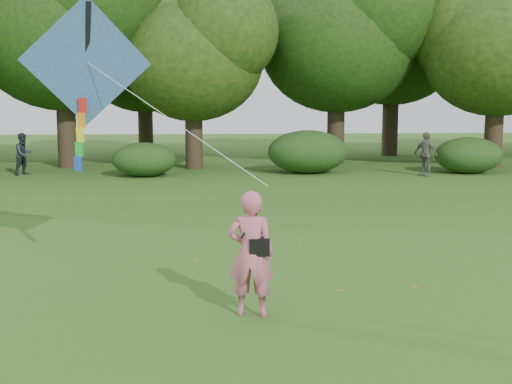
{
  "coord_description": "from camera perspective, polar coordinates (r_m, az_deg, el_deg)",
  "views": [
    {
      "loc": [
        -1.06,
        -9.79,
        3.22
      ],
      "look_at": [
        -0.29,
        2.0,
        1.5
      ],
      "focal_mm": 45.0,
      "sensor_mm": 36.0,
      "label": 1
    }
  ],
  "objects": [
    {
      "name": "crossbody_bag",
      "position": [
        9.48,
        0.26,
        -4.8
      ],
      "size": [
        0.43,
        0.2,
        0.73
      ],
      "color": "black",
      "rests_on": "ground"
    },
    {
      "name": "ground",
      "position": [
        10.36,
        2.38,
        -9.83
      ],
      "size": [
        100.0,
        100.0,
        0.0
      ],
      "primitive_type": "plane",
      "color": "#265114",
      "rests_on": "ground"
    },
    {
      "name": "bystander_left",
      "position": [
        29.07,
        -19.94,
        3.19
      ],
      "size": [
        1.07,
        1.1,
        1.79
      ],
      "primitive_type": "imported",
      "rotation": [
        0.0,
        0.0,
        0.89
      ],
      "color": "#242931",
      "rests_on": "ground"
    },
    {
      "name": "tree_line",
      "position": [
        32.87,
        1.08,
        12.43
      ],
      "size": [
        54.7,
        15.3,
        9.48
      ],
      "color": "#3A2D1E",
      "rests_on": "ground"
    },
    {
      "name": "man_kite_flyer",
      "position": [
        9.53,
        -0.45,
        -5.51
      ],
      "size": [
        0.77,
        0.58,
        1.9
      ],
      "primitive_type": "imported",
      "rotation": [
        0.0,
        0.0,
        2.95
      ],
      "color": "#CF617B",
      "rests_on": "ground"
    },
    {
      "name": "fallen_leaves",
      "position": [
        16.21,
        2.42,
        -3.17
      ],
      "size": [
        7.62,
        10.68,
        0.01
      ],
      "color": "olive",
      "rests_on": "ground"
    },
    {
      "name": "bystander_right",
      "position": [
        27.89,
        14.84,
        3.29
      ],
      "size": [
        1.03,
        1.13,
        1.85
      ],
      "primitive_type": "imported",
      "rotation": [
        0.0,
        0.0,
        -0.89
      ],
      "color": "slate",
      "rests_on": "ground"
    },
    {
      "name": "shrub_band",
      "position": [
        27.5,
        -3.0,
        3.34
      ],
      "size": [
        39.15,
        3.22,
        1.88
      ],
      "color": "#264919",
      "rests_on": "ground"
    },
    {
      "name": "flying_kite",
      "position": [
        11.83,
        -14.83,
        10.87
      ],
      "size": [
        4.11,
        2.75,
        3.04
      ],
      "color": "#264FA6",
      "rests_on": "ground"
    }
  ]
}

